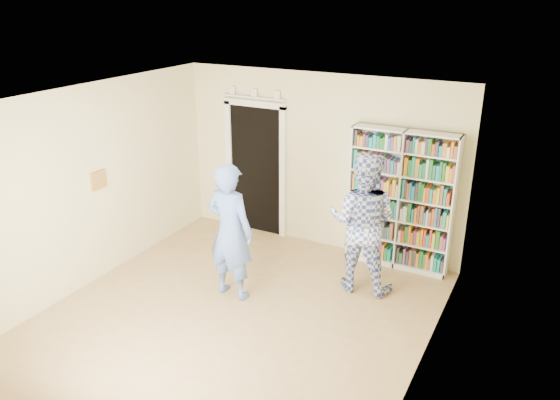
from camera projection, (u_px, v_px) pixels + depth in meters
name	position (u px, v px, depth m)	size (l,w,h in m)	color
floor	(233.00, 319.00, 6.74)	(5.00, 5.00, 0.00)	#9D7C4C
ceiling	(226.00, 102.00, 5.77)	(5.00, 5.00, 0.00)	white
wall_back	(319.00, 162.00, 8.32)	(4.50, 4.50, 0.00)	beige
wall_left	(87.00, 188.00, 7.24)	(5.00, 5.00, 0.00)	beige
wall_right	(426.00, 262.00, 5.28)	(5.00, 5.00, 0.00)	beige
bookshelf	(401.00, 200.00, 7.72)	(1.48, 0.28, 2.04)	white
doorway	(256.00, 163.00, 8.84)	(1.10, 0.08, 2.43)	black
wall_art	(99.00, 180.00, 7.37)	(0.03, 0.25, 0.25)	brown
man_blue	(230.00, 232.00, 6.97)	(0.67, 0.44, 1.83)	#5777C1
man_plaid	(363.00, 222.00, 7.15)	(0.93, 0.73, 1.92)	#3449A0
paper_sheet	(362.00, 232.00, 6.99)	(0.19, 0.01, 0.27)	white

